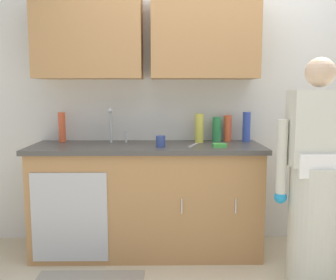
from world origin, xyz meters
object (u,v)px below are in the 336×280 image
object	(u,v)px
bottle_water_short	(217,129)
cup_by_sink	(161,141)
bottle_dish_liquid	(246,127)
bottle_soap	(228,128)
knife_on_counter	(193,145)
sponge	(220,145)
bottle_cleaner_spray	(62,127)
sink	(114,146)
person_at_sink	(314,192)
bottle_water_tall	(199,128)

from	to	relation	value
bottle_water_short	cup_by_sink	bearing A→B (deg)	-145.87
bottle_dish_liquid	bottle_soap	bearing A→B (deg)	168.52
knife_on_counter	sponge	bearing A→B (deg)	-99.81
knife_on_counter	cup_by_sink	bearing A→B (deg)	129.39
bottle_dish_liquid	sponge	size ratio (longest dim) A/B	2.43
bottle_water_short	bottle_cleaner_spray	bearing A→B (deg)	-179.39
sink	person_at_sink	xyz separation A→B (m)	(1.48, -0.63, -0.23)
person_at_sink	bottle_dish_liquid	world-z (taller)	person_at_sink
person_at_sink	sink	bearing A→B (deg)	156.87
sponge	cup_by_sink	bearing A→B (deg)	178.77
bottle_soap	bottle_water_tall	world-z (taller)	bottle_water_tall
bottle_water_tall	knife_on_counter	bearing A→B (deg)	-109.44
bottle_cleaner_spray	bottle_soap	bearing A→B (deg)	1.39
bottle_dish_liquid	knife_on_counter	world-z (taller)	bottle_dish_liquid
bottle_dish_liquid	sponge	bearing A→B (deg)	-130.49
cup_by_sink	person_at_sink	bearing A→B (deg)	-24.31
bottle_soap	bottle_water_short	bearing A→B (deg)	-168.29
bottle_dish_liquid	bottle_water_short	bearing A→B (deg)	177.43
bottle_water_short	bottle_water_tall	size ratio (longest dim) A/B	0.87
bottle_soap	bottle_dish_liquid	world-z (taller)	bottle_dish_liquid
sink	knife_on_counter	xyz separation A→B (m)	(0.68, -0.04, 0.02)
person_at_sink	cup_by_sink	size ratio (longest dim) A/B	17.24
bottle_water_tall	cup_by_sink	distance (m)	0.45
bottle_water_tall	bottle_dish_liquid	bearing A→B (deg)	5.98
person_at_sink	knife_on_counter	xyz separation A→B (m)	(-0.80, 0.59, 0.25)
bottle_cleaner_spray	sponge	bearing A→B (deg)	-13.91
sink	bottle_water_tall	size ratio (longest dim) A/B	1.95
bottle_water_short	knife_on_counter	distance (m)	0.35
person_at_sink	sponge	distance (m)	0.81
bottle_soap	bottle_dish_liquid	size ratio (longest dim) A/B	0.89
bottle_dish_liquid	cup_by_sink	bearing A→B (deg)	-156.81
cup_by_sink	bottle_cleaner_spray	bearing A→B (deg)	159.67
bottle_cleaner_spray	sponge	size ratio (longest dim) A/B	2.42
bottle_cleaner_spray	cup_by_sink	distance (m)	0.95
bottle_soap	sponge	xyz separation A→B (m)	(-0.13, -0.37, -0.10)
sponge	bottle_soap	bearing A→B (deg)	71.16
bottle_dish_liquid	bottle_water_tall	distance (m)	0.43
person_at_sink	bottle_water_short	bearing A→B (deg)	124.62
person_at_sink	knife_on_counter	world-z (taller)	person_at_sink
bottle_soap	bottle_cleaner_spray	world-z (taller)	bottle_cleaner_spray
sink	cup_by_sink	size ratio (longest dim) A/B	5.32
cup_by_sink	sponge	bearing A→B (deg)	-1.23
bottle_cleaner_spray	sink	bearing A→B (deg)	-20.71
bottle_water_tall	sponge	xyz separation A→B (m)	(0.14, -0.30, -0.11)
person_at_sink	bottle_water_short	size ratio (longest dim) A/B	7.29
bottle_water_short	bottle_water_tall	world-z (taller)	bottle_water_tall
sink	sponge	distance (m)	0.90
bottle_dish_liquid	sponge	world-z (taller)	bottle_dish_liquid
bottle_water_short	sponge	world-z (taller)	bottle_water_short
bottle_water_short	person_at_sink	bearing A→B (deg)	-55.38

